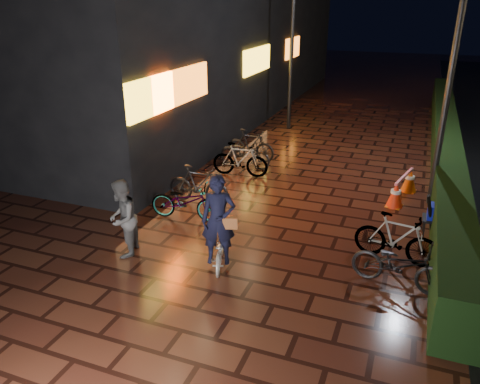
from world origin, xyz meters
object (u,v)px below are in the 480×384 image
at_px(cart_assembly, 437,214).
at_px(bystander_person, 122,219).
at_px(cyclist, 219,234).
at_px(traffic_barrier, 403,187).

bearing_deg(cart_assembly, bystander_person, -152.64).
bearing_deg(cyclist, cart_assembly, 35.40).
distance_m(traffic_barrier, cart_assembly, 2.09).
xyz_separation_m(bystander_person, cart_assembly, (5.71, 2.95, -0.24)).
relative_size(cyclist, traffic_barrier, 1.17).
distance_m(bystander_person, cyclist, 1.94).
bearing_deg(bystander_person, cyclist, 82.06).
height_order(cyclist, traffic_barrier, cyclist).
bearing_deg(traffic_barrier, bystander_person, -135.34).
relative_size(bystander_person, cart_assembly, 1.47).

